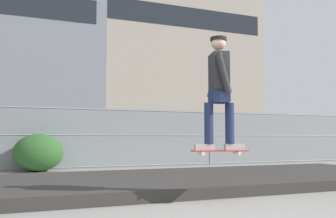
% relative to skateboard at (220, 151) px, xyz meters
% --- Properties ---
extents(gravel_berm, '(11.71, 3.53, 0.19)m').
position_rel_skateboard_xyz_m(gravel_berm, '(-0.29, 2.20, -0.66)').
color(gravel_berm, '#33302D').
rests_on(gravel_berm, ground_plane).
extents(skateboard, '(0.82, 0.38, 0.07)m').
position_rel_skateboard_xyz_m(skateboard, '(0.00, 0.00, 0.00)').
color(skateboard, '#B22D2D').
extents(skater, '(0.72, 0.62, 1.66)m').
position_rel_skateboard_xyz_m(skater, '(0.00, 0.00, 0.95)').
color(skater, '#B2ADA8').
rests_on(skater, skateboard).
extents(chain_fence, '(22.67, 0.06, 1.85)m').
position_rel_skateboard_xyz_m(chain_fence, '(-0.29, 6.81, 0.18)').
color(chain_fence, gray).
rests_on(chain_fence, ground_plane).
extents(parked_car_mid, '(4.53, 2.21, 1.66)m').
position_rel_skateboard_xyz_m(parked_car_mid, '(1.87, 10.08, 0.09)').
color(parked_car_mid, '#474C54').
rests_on(parked_car_mid, ground_plane).
extents(office_block, '(23.58, 16.00, 24.98)m').
position_rel_skateboard_xyz_m(office_block, '(15.34, 43.86, 11.74)').
color(office_block, '#9E9384').
rests_on(office_block, ground_plane).
extents(shrub_left, '(1.35, 1.11, 1.05)m').
position_rel_skateboard_xyz_m(shrub_left, '(-2.13, 6.37, -0.23)').
color(shrub_left, '#2D5B28').
rests_on(shrub_left, ground_plane).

